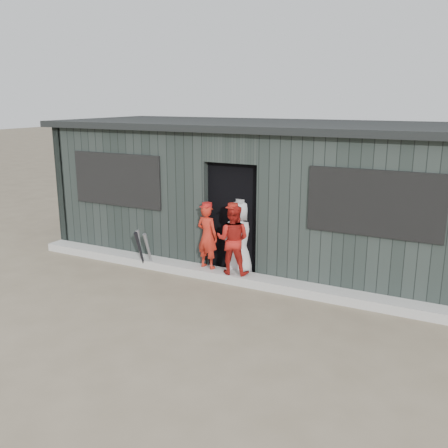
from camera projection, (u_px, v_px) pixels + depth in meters
The scene contains 9 objects.
ground at pixel (166, 320), 7.09m from camera, with size 80.00×80.00×0.00m, color #6A5D49.
curb at pixel (225, 275), 8.63m from camera, with size 8.00×0.36×0.15m, color #ABABA6.
bat_left at pixel (140, 248), 9.20m from camera, with size 0.07×0.07×0.73m, color #94949C.
bat_mid at pixel (149, 251), 9.07m from camera, with size 0.07×0.07×0.72m, color gray.
bat_right at pixel (140, 250), 9.05m from camera, with size 0.07×0.07×0.77m, color black.
player_red_left at pixel (207, 236), 8.68m from camera, with size 0.42×0.27×1.14m, color red.
player_red_right at pixel (233, 239), 8.39m from camera, with size 0.58×0.45×1.19m, color #A71A14.
player_grey_back at pixel (240, 238), 8.73m from camera, with size 0.66×0.43×1.35m, color silver.
dugout at pixel (264, 191), 9.79m from camera, with size 8.30×3.30×2.62m.
Camera 1 is at (3.75, -5.42, 3.06)m, focal length 40.00 mm.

